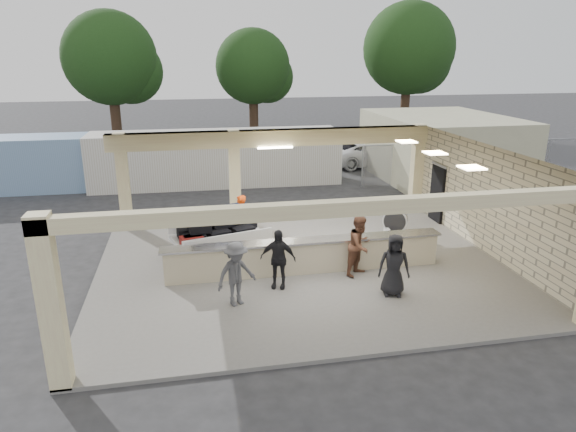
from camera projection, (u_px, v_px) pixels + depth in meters
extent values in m
plane|color=#272729|center=(301.00, 268.00, 15.53)|extent=(120.00, 120.00, 0.00)
cube|color=slate|center=(301.00, 266.00, 15.52)|extent=(12.00, 10.00, 0.10)
cube|color=beige|center=(302.00, 153.00, 14.46)|extent=(12.00, 10.00, 0.02)
cube|color=beige|center=(488.00, 202.00, 16.10)|extent=(0.02, 10.00, 3.50)
cube|color=black|center=(437.00, 194.00, 19.26)|extent=(0.10, 0.95, 2.10)
cube|color=beige|center=(274.00, 138.00, 18.99)|extent=(12.00, 0.50, 0.60)
cube|color=beige|center=(356.00, 207.00, 9.98)|extent=(12.00, 0.30, 0.30)
cube|color=beige|center=(123.00, 181.00, 18.41)|extent=(0.40, 0.40, 3.50)
cube|color=beige|center=(235.00, 176.00, 19.15)|extent=(0.40, 0.40, 3.50)
cube|color=beige|center=(417.00, 168.00, 20.53)|extent=(0.40, 0.40, 3.50)
cube|color=beige|center=(51.00, 304.00, 9.43)|extent=(0.40, 0.40, 3.50)
cube|color=white|center=(275.00, 148.00, 18.86)|extent=(1.30, 0.12, 0.06)
cube|color=#FFEABF|center=(406.00, 142.00, 16.57)|extent=(0.55, 0.55, 0.04)
cube|color=#FFEABF|center=(435.00, 153.00, 14.70)|extent=(0.55, 0.55, 0.04)
cube|color=#FFEABF|center=(472.00, 168.00, 12.83)|extent=(0.55, 0.55, 0.04)
cube|color=#BCAE8C|center=(305.00, 257.00, 14.90)|extent=(8.00, 0.50, 0.90)
cube|color=#B7B7BC|center=(305.00, 241.00, 14.74)|extent=(8.20, 0.58, 0.06)
cube|color=silver|center=(220.00, 238.00, 15.81)|extent=(3.10, 2.32, 0.13)
cylinder|color=black|center=(191.00, 264.00, 14.96)|extent=(0.24, 0.46, 0.44)
cylinder|color=black|center=(180.00, 251.00, 16.00)|extent=(0.24, 0.46, 0.44)
cylinder|color=black|center=(261.00, 252.00, 15.89)|extent=(0.24, 0.46, 0.44)
cylinder|color=black|center=(246.00, 240.00, 16.93)|extent=(0.24, 0.46, 0.44)
cube|color=silver|center=(211.00, 223.00, 16.45)|extent=(2.68, 0.78, 0.33)
cube|color=silver|center=(229.00, 240.00, 15.03)|extent=(2.68, 0.78, 0.33)
cube|color=black|center=(194.00, 239.00, 15.09)|extent=(0.73, 0.57, 0.29)
cube|color=black|center=(219.00, 235.00, 15.41)|extent=(0.73, 0.57, 0.29)
cube|color=black|center=(243.00, 232.00, 15.74)|extent=(0.73, 0.57, 0.29)
cube|color=black|center=(188.00, 233.00, 15.65)|extent=(0.73, 0.57, 0.29)
cube|color=black|center=(212.00, 229.00, 15.98)|extent=(0.73, 0.57, 0.29)
cube|color=black|center=(236.00, 225.00, 16.31)|extent=(0.73, 0.57, 0.29)
cube|color=black|center=(200.00, 228.00, 15.18)|extent=(0.73, 0.57, 0.29)
cube|color=black|center=(222.00, 222.00, 15.70)|extent=(0.73, 0.57, 0.29)
cube|color=black|center=(237.00, 217.00, 16.12)|extent=(0.73, 0.57, 0.29)
cube|color=black|center=(202.00, 221.00, 15.75)|extent=(0.73, 0.57, 0.29)
cube|color=black|center=(212.00, 214.00, 15.47)|extent=(0.73, 0.57, 0.29)
cube|color=black|center=(231.00, 210.00, 15.84)|extent=(0.73, 0.57, 0.29)
cube|color=#590F0C|center=(192.00, 241.00, 14.95)|extent=(0.73, 0.57, 0.29)
cube|color=black|center=(245.00, 224.00, 16.45)|extent=(0.73, 0.57, 0.29)
cube|color=black|center=(214.00, 218.00, 16.03)|extent=(0.73, 0.57, 0.29)
cube|color=black|center=(202.00, 216.00, 15.23)|extent=(0.73, 0.57, 0.29)
cylinder|color=silver|center=(395.00, 220.00, 17.90)|extent=(0.89, 0.68, 0.86)
cylinder|color=black|center=(395.00, 220.00, 17.90)|extent=(0.82, 0.66, 0.76)
cube|color=silver|center=(387.00, 231.00, 17.96)|extent=(0.06, 0.48, 0.29)
cube|color=silver|center=(402.00, 230.00, 18.07)|extent=(0.06, 0.48, 0.29)
imported|color=#FF470D|center=(241.00, 221.00, 16.81)|extent=(0.35, 0.63, 1.71)
imported|color=brown|center=(360.00, 245.00, 14.57)|extent=(0.91, 0.83, 1.78)
imported|color=black|center=(278.00, 259.00, 13.78)|extent=(1.03, 0.65, 1.65)
imported|color=#48494D|center=(236.00, 274.00, 12.82)|extent=(1.14, 0.81, 1.68)
imported|color=black|center=(394.00, 265.00, 13.36)|extent=(0.88, 0.53, 1.68)
imported|color=white|center=(370.00, 153.00, 29.34)|extent=(5.19, 3.08, 1.39)
imported|color=white|center=(444.00, 148.00, 30.81)|extent=(4.95, 3.19, 1.47)
imported|color=black|center=(345.00, 153.00, 29.67)|extent=(4.06, 3.50, 1.33)
cube|color=silver|center=(217.00, 158.00, 25.01)|extent=(12.01, 2.59, 2.59)
cube|color=#7793BF|center=(9.00, 164.00, 23.81)|extent=(9.68, 2.44, 2.51)
cylinder|color=gray|center=(362.00, 167.00, 24.56)|extent=(0.06, 0.06, 2.00)
cylinder|color=gray|center=(402.00, 165.00, 24.92)|extent=(0.06, 0.06, 2.00)
cylinder|color=gray|center=(440.00, 163.00, 25.29)|extent=(0.06, 0.06, 2.00)
cylinder|color=gray|center=(477.00, 162.00, 25.66)|extent=(0.06, 0.06, 2.00)
cylinder|color=gray|center=(513.00, 160.00, 26.02)|extent=(0.06, 0.06, 2.00)
cylinder|color=gray|center=(548.00, 159.00, 26.39)|extent=(0.06, 0.06, 2.00)
cube|color=gray|center=(477.00, 162.00, 25.66)|extent=(12.00, 0.02, 2.00)
cylinder|color=gray|center=(479.00, 142.00, 25.35)|extent=(12.00, 0.05, 0.05)
cylinder|color=#382619|center=(115.00, 112.00, 35.81)|extent=(0.70, 0.70, 4.50)
sphere|color=black|center=(110.00, 58.00, 34.71)|extent=(6.30, 6.30, 6.30)
sphere|color=black|center=(130.00, 71.00, 35.76)|extent=(4.50, 4.50, 4.50)
cylinder|color=#382619|center=(254.00, 109.00, 39.59)|extent=(0.70, 0.70, 4.00)
sphere|color=black|center=(253.00, 66.00, 38.61)|extent=(5.60, 5.60, 5.60)
sphere|color=black|center=(267.00, 77.00, 39.64)|extent=(4.00, 4.00, 4.00)
cylinder|color=#382619|center=(405.00, 101.00, 40.70)|extent=(0.70, 0.70, 5.00)
sphere|color=black|center=(409.00, 48.00, 39.48)|extent=(7.00, 7.00, 7.00)
sphere|color=black|center=(419.00, 62.00, 40.57)|extent=(5.00, 5.00, 5.00)
cube|color=#B8B792|center=(441.00, 147.00, 26.13)|extent=(6.00, 8.00, 3.20)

